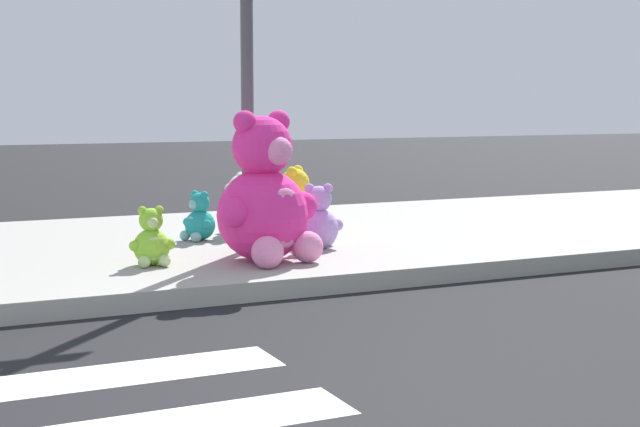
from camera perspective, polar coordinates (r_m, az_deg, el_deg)
The scene contains 8 objects.
sidewalk at distance 8.84m, azimuth -12.27°, elevation -2.38°, with size 28.00×4.40×0.15m, color #9E9B93.
sign_pole at distance 8.26m, azimuth -4.44°, elevation 9.47°, with size 0.56×0.11×3.20m.
plush_pink_large at distance 7.72m, azimuth -3.33°, elevation 0.73°, with size 0.93×0.88×1.24m.
plush_teal at distance 8.99m, azimuth -7.35°, elevation -0.43°, with size 0.34×0.34×0.47m.
plush_lime at distance 7.67m, azimuth -10.15°, elevation -1.69°, with size 0.37×0.33×0.48m.
plush_yellow at distance 9.04m, azimuth -1.66°, elevation 0.25°, with size 0.50×0.50×0.70m.
plush_white at distance 9.33m, azimuth -4.91°, elevation 0.23°, with size 0.44×0.46×0.62m.
plush_lavender at distance 8.44m, azimuth -0.09°, elevation -0.53°, with size 0.43×0.42×0.59m.
Camera 1 is at (-1.92, -3.32, 1.46)m, focal length 52.85 mm.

